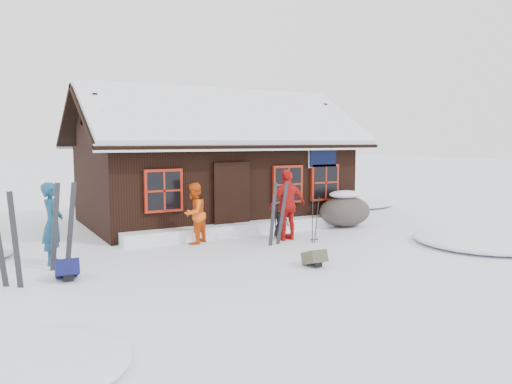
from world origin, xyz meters
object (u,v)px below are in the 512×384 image
Objects in this scene: skier_crouched at (281,220)px; ski_poles at (315,221)px; backpack_blue at (67,272)px; ski_pair_left at (63,227)px; skier_teal at (53,223)px; skier_orange_left at (194,213)px; skier_orange_right at (288,205)px; boulder at (345,210)px; backpack_olive at (314,260)px.

skier_crouched is 1.09m from ski_poles.
backpack_blue is at bearing -172.40° from skier_crouched.
ski_pair_left reaches higher than skier_crouched.
skier_teal is 1.12× the size of skier_orange_left.
skier_teal is at bearing 171.40° from ski_poles.
skier_orange_left is 2.50m from skier_orange_right.
skier_orange_left is 0.85× the size of ski_pair_left.
skier_teal is at bearing -5.99° from skier_orange_right.
skier_crouched is at bearing -93.16° from skier_orange_right.
backpack_blue is at bearing -157.17° from skier_teal.
ski_poles is at bearing -74.15° from skier_crouched.
ski_pair_left reaches higher than skier_orange_left.
backpack_blue is at bearing -166.53° from boulder.
skier_crouched is 6.00m from backpack_blue.
skier_orange_right is 1.11× the size of boulder.
ski_poles is (0.42, -1.00, 0.10)m from skier_crouched.
boulder is 1.38× the size of ski_poles.
boulder is at bearing -165.07° from skier_orange_right.
backpack_blue is 1.14× the size of backpack_olive.
skier_teal is at bearing 100.77° from ski_pair_left.
skier_crouched is 5.76m from ski_pair_left.
ski_pair_left reaches higher than backpack_blue.
skier_crouched is (2.37, -0.44, -0.31)m from skier_orange_left.
ski_pair_left is 3.79× the size of backpack_olive.
boulder reaches higher than skier_crouched.
skier_orange_right is at bearing -161.90° from boulder.
ski_pair_left reaches higher than boulder.
boulder reaches higher than backpack_blue.
ski_poles is 2.55m from backpack_olive.
boulder is 8.50m from ski_pair_left.
skier_orange_right is 2.88m from boulder.
skier_crouched reaches higher than backpack_blue.
skier_crouched reaches higher than backpack_olive.
backpack_olive is (-1.06, -3.02, -0.35)m from skier_crouched.
skier_orange_right reaches higher than backpack_olive.
ski_poles is at bearing 116.30° from skier_orange_left.
ski_pair_left is at bearing 176.10° from ski_poles.
skier_orange_right is at bearing 72.62° from backpack_olive.
ski_poles is (6.13, -0.42, -0.29)m from ski_pair_left.
skier_orange_left is 0.83× the size of skier_orange_right.
ski_poles is (6.27, -0.95, -0.30)m from skier_teal.
ski_pair_left is at bearing -0.76° from skier_orange_right.
skier_orange_left is at bearing 152.63° from ski_poles.
backpack_olive is (-3.77, -3.56, -0.38)m from boulder.
skier_crouched is 0.57× the size of boulder.
backpack_blue is at bearing -175.45° from ski_poles.
skier_orange_left is 2.43m from skier_crouched.
skier_teal is 1.62m from backpack_blue.
skier_orange_right is 3.88× the size of backpack_olive.
backpack_olive is (-1.06, -2.68, -0.82)m from skier_orange_right.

